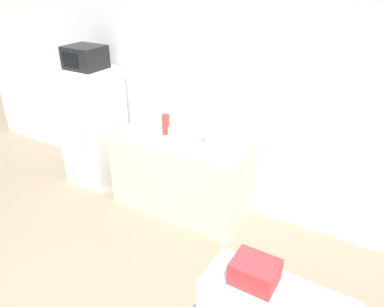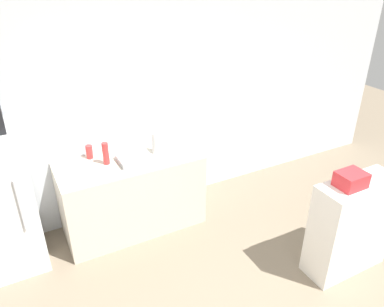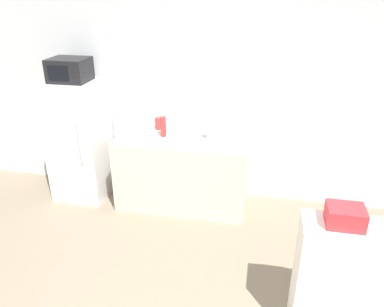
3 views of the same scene
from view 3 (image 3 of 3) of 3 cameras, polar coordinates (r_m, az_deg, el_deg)
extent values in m
cube|color=silver|center=(4.67, 1.11, 8.51)|extent=(8.00, 0.06, 2.60)
cube|color=silver|center=(4.97, -16.79, 1.91)|extent=(0.65, 0.62, 1.53)
cylinder|color=#B7B7BC|center=(4.59, -16.79, 1.52)|extent=(0.02, 0.02, 0.53)
cube|color=black|center=(4.71, -18.14, 12.03)|extent=(0.44, 0.38, 0.27)
cube|color=black|center=(4.57, -19.78, 11.45)|extent=(0.24, 0.01, 0.16)
cube|color=beige|center=(4.66, -1.45, -2.83)|extent=(1.59, 0.69, 0.89)
cube|color=#9EA3A8|center=(4.42, -0.99, 2.36)|extent=(0.36, 0.30, 0.06)
cylinder|color=red|center=(4.52, -4.40, 4.11)|extent=(0.07, 0.07, 0.25)
cylinder|color=red|center=(4.76, -5.21, 4.55)|extent=(0.07, 0.07, 0.15)
cube|color=white|center=(3.26, 23.31, -17.68)|extent=(0.87, 0.35, 1.02)
cube|color=red|center=(2.89, 22.31, -8.84)|extent=(0.26, 0.21, 0.15)
cylinder|color=white|center=(4.40, 2.93, 3.57)|extent=(0.10, 0.10, 0.25)
camera|label=1|loc=(1.42, 68.60, 12.86)|focal=35.00mm
camera|label=2|loc=(2.08, -69.85, 17.59)|focal=35.00mm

